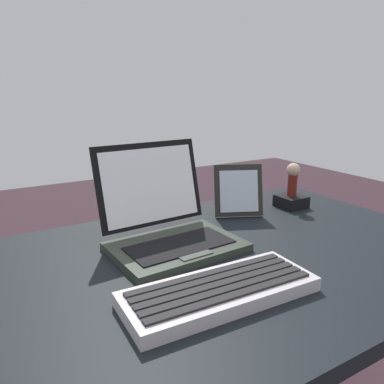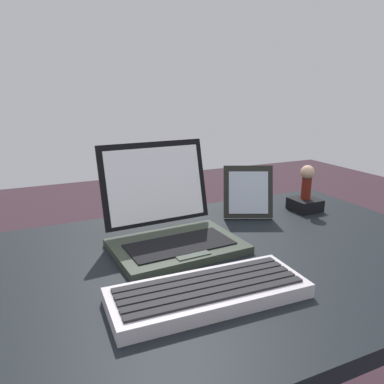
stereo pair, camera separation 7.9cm
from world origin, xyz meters
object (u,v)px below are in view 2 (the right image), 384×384
at_px(external_keyboard, 209,292).
at_px(photo_frame, 248,192).
at_px(laptop_front, 170,225).
at_px(figurine, 307,179).
at_px(figurine_stand, 305,205).

relative_size(external_keyboard, photo_frame, 2.38).
distance_m(laptop_front, external_keyboard, 0.25).
height_order(laptop_front, figurine, laptop_front).
distance_m(photo_frame, figurine, 0.19).
bearing_deg(laptop_front, figurine_stand, 8.52).
xyz_separation_m(external_keyboard, figurine, (0.48, 0.32, 0.08)).
relative_size(laptop_front, photo_frame, 2.01).
xyz_separation_m(photo_frame, figurine, (0.19, -0.02, 0.02)).
bearing_deg(photo_frame, figurine, -5.59).
bearing_deg(external_keyboard, figurine_stand, 33.38).
bearing_deg(laptop_front, figurine, 8.52).
distance_m(laptop_front, figurine_stand, 0.46).
height_order(laptop_front, photo_frame, laptop_front).
bearing_deg(figurine_stand, external_keyboard, -146.62).
xyz_separation_m(figurine_stand, figurine, (-0.00, 0.00, 0.08)).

